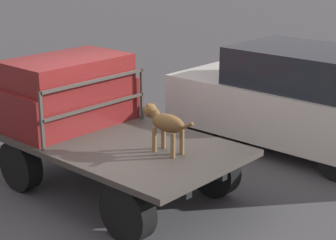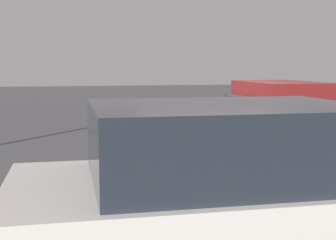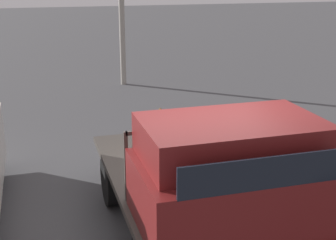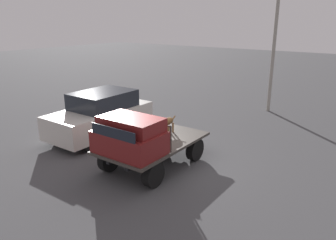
# 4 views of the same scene
# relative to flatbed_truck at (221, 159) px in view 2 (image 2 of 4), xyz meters

# --- Properties ---
(ground_plane) EXTENTS (80.00, 80.00, 0.00)m
(ground_plane) POSITION_rel_flatbed_truck_xyz_m (0.00, 0.00, -0.57)
(ground_plane) COLOR #474749
(flatbed_truck) EXTENTS (3.47, 1.98, 0.78)m
(flatbed_truck) POSITION_rel_flatbed_truck_xyz_m (0.00, 0.00, 0.00)
(flatbed_truck) COLOR black
(flatbed_truck) RESTS_ON ground
(truck_cab) EXTENTS (1.24, 1.86, 1.00)m
(truck_cab) POSITION_rel_flatbed_truck_xyz_m (1.04, 0.00, 0.69)
(truck_cab) COLOR maroon
(truck_cab) RESTS_ON flatbed_truck
(truck_headboard) EXTENTS (0.04, 1.86, 0.77)m
(truck_headboard) POSITION_rel_flatbed_truck_xyz_m (0.38, 0.00, 0.73)
(truck_headboard) COLOR #3D3833
(truck_headboard) RESTS_ON flatbed_truck
(dog) EXTENTS (0.85, 0.23, 0.63)m
(dog) POSITION_rel_flatbed_truck_xyz_m (-0.81, -0.09, 0.61)
(dog) COLOR brown
(dog) RESTS_ON flatbed_truck
(parked_sedan) EXTENTS (4.06, 1.86, 1.73)m
(parked_sedan) POSITION_rel_flatbed_truck_xyz_m (-0.91, -3.23, 0.29)
(parked_sedan) COLOR black
(parked_sedan) RESTS_ON ground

